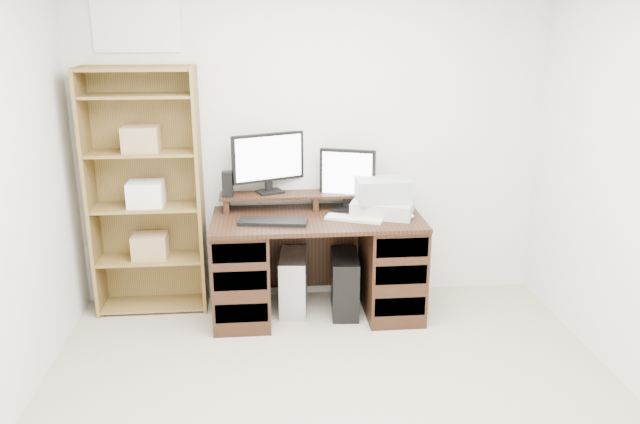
{
  "coord_description": "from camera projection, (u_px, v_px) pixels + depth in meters",
  "views": [
    {
      "loc": [
        -0.37,
        -2.6,
        2.09
      ],
      "look_at": [
        0.0,
        1.43,
        0.85
      ],
      "focal_mm": 35.0,
      "sensor_mm": 36.0,
      "label": 1
    }
  ],
  "objects": [
    {
      "name": "room",
      "position": [
        349.0,
        220.0,
        2.75
      ],
      "size": [
        3.54,
        4.04,
        2.54
      ],
      "color": "#B4A68B",
      "rests_on": "ground"
    },
    {
      "name": "desk",
      "position": [
        317.0,
        264.0,
        4.57
      ],
      "size": [
        1.5,
        0.7,
        0.75
      ],
      "color": "black",
      "rests_on": "ground"
    },
    {
      "name": "riser_shelf",
      "position": [
        315.0,
        196.0,
        4.63
      ],
      "size": [
        1.4,
        0.22,
        0.12
      ],
      "color": "black",
      "rests_on": "desk"
    },
    {
      "name": "monitor_wide",
      "position": [
        268.0,
        160.0,
        4.57
      ],
      "size": [
        0.53,
        0.24,
        0.44
      ],
      "rotation": [
        0.0,
        0.0,
        0.39
      ],
      "color": "black",
      "rests_on": "riser_shelf"
    },
    {
      "name": "monitor_small",
      "position": [
        347.0,
        177.0,
        4.58
      ],
      "size": [
        0.4,
        0.21,
        0.45
      ],
      "rotation": [
        0.0,
        0.0,
        -0.33
      ],
      "color": "black",
      "rests_on": "desk"
    },
    {
      "name": "speaker",
      "position": [
        228.0,
        184.0,
        4.51
      ],
      "size": [
        0.08,
        0.08,
        0.19
      ],
      "primitive_type": "cube",
      "rotation": [
        0.0,
        0.0,
        -0.06
      ],
      "color": "black",
      "rests_on": "riser_shelf"
    },
    {
      "name": "keyboard_black",
      "position": [
        273.0,
        222.0,
        4.3
      ],
      "size": [
        0.49,
        0.23,
        0.03
      ],
      "primitive_type": "cube",
      "rotation": [
        0.0,
        0.0,
        -0.16
      ],
      "color": "black",
      "rests_on": "desk"
    },
    {
      "name": "keyboard_white",
      "position": [
        354.0,
        219.0,
        4.39
      ],
      "size": [
        0.42,
        0.27,
        0.02
      ],
      "primitive_type": "cube",
      "rotation": [
        0.0,
        0.0,
        -0.4
      ],
      "color": "silver",
      "rests_on": "desk"
    },
    {
      "name": "mouse",
      "position": [
        407.0,
        216.0,
        4.41
      ],
      "size": [
        0.11,
        0.09,
        0.04
      ],
      "primitive_type": "ellipsoid",
      "rotation": [
        0.0,
        0.0,
        0.27
      ],
      "color": "white",
      "rests_on": "desk"
    },
    {
      "name": "printer",
      "position": [
        382.0,
        208.0,
        4.49
      ],
      "size": [
        0.51,
        0.44,
        0.11
      ],
      "primitive_type": "cube",
      "rotation": [
        0.0,
        0.0,
        -0.33
      ],
      "color": "#B5B09E",
      "rests_on": "desk"
    },
    {
      "name": "basket",
      "position": [
        383.0,
        190.0,
        4.45
      ],
      "size": [
        0.38,
        0.27,
        0.16
      ],
      "primitive_type": "cube",
      "rotation": [
        0.0,
        0.0,
        0.02
      ],
      "color": "#999DA4",
      "rests_on": "printer"
    },
    {
      "name": "tower_silver",
      "position": [
        293.0,
        282.0,
        4.67
      ],
      "size": [
        0.24,
        0.45,
        0.43
      ],
      "primitive_type": "cube",
      "rotation": [
        0.0,
        0.0,
        -0.1
      ],
      "color": "#B2B5B9",
      "rests_on": "ground"
    },
    {
      "name": "tower_black",
      "position": [
        345.0,
        283.0,
        4.64
      ],
      "size": [
        0.22,
        0.46,
        0.44
      ],
      "rotation": [
        0.0,
        0.0,
        -0.07
      ],
      "color": "black",
      "rests_on": "ground"
    },
    {
      "name": "bookshelf",
      "position": [
        146.0,
        190.0,
        4.51
      ],
      "size": [
        0.8,
        0.3,
        1.8
      ],
      "color": "olive",
      "rests_on": "ground"
    }
  ]
}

